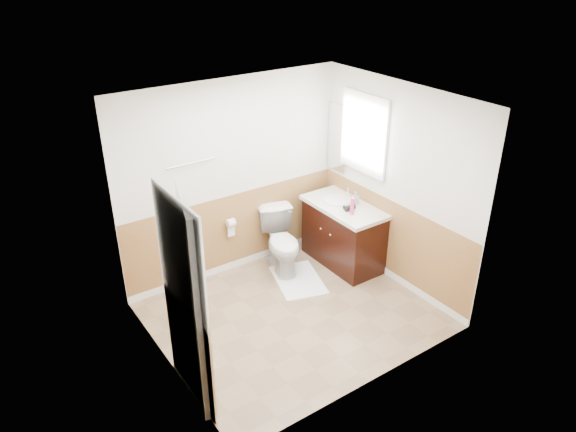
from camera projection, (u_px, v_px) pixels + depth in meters
floor at (293, 315)px, 6.27m from camera, size 3.00×3.00×0.00m
ceiling at (294, 102)px, 5.13m from camera, size 3.00×3.00×0.00m
wall_back at (233, 179)px, 6.65m from camera, size 3.00×0.00×3.00m
wall_front at (379, 275)px, 4.75m from camera, size 3.00×0.00×3.00m
wall_left at (160, 262)px, 4.94m from camera, size 0.00×3.00×3.00m
wall_right at (396, 186)px, 6.46m from camera, size 0.00×3.00×3.00m
wainscot_back at (236, 233)px, 6.98m from camera, size 3.00×0.00×3.00m
wainscot_front at (372, 341)px, 5.10m from camera, size 3.00×0.00×3.00m
wainscot_left at (169, 327)px, 5.29m from camera, size 0.00×2.60×2.60m
wainscot_right at (390, 241)px, 6.79m from camera, size 0.00×2.60×2.60m
toilet at (282, 242)px, 6.98m from camera, size 0.65×0.87×0.79m
bath_mat at (298, 280)px, 6.89m from camera, size 0.76×0.93×0.02m
vanity_cabinet at (343, 236)px, 7.13m from camera, size 0.55×1.10×0.80m
vanity_knob_left at (331, 235)px, 6.83m from camera, size 0.03×0.03×0.03m
vanity_knob_right at (321, 229)px, 6.98m from camera, size 0.03×0.03×0.03m
countertop at (344, 207)px, 6.93m from camera, size 0.60×1.15×0.05m
sink_basin at (337, 200)px, 7.03m from camera, size 0.36×0.36×0.02m
faucet at (348, 193)px, 7.09m from camera, size 0.02×0.02×0.14m
lotion_bottle at (352, 206)px, 6.64m from camera, size 0.05×0.05×0.22m
soap_dispenser at (355, 198)px, 6.91m from camera, size 0.08×0.08×0.17m
hair_dryer_body at (350, 208)px, 6.77m from camera, size 0.14×0.07×0.07m
hair_dryer_handle at (344, 208)px, 6.82m from camera, size 0.03×0.03×0.07m
mirror_panel at (337, 138)px, 7.12m from camera, size 0.02×0.35×0.90m
window_frame at (364, 134)px, 6.65m from camera, size 0.04×0.80×1.00m
window_glass at (365, 133)px, 6.66m from camera, size 0.01×0.70×0.90m
door at (193, 303)px, 4.77m from camera, size 0.29×0.78×2.04m
door_frame at (185, 305)px, 4.72m from camera, size 0.02×0.92×2.10m
door_knob at (184, 289)px, 5.07m from camera, size 0.06×0.06×0.06m
towel_bar at (192, 163)px, 6.18m from camera, size 0.62×0.02×0.02m
tp_holder_bar at (231, 223)px, 6.80m from camera, size 0.14×0.02×0.02m
tp_roll at (231, 223)px, 6.80m from camera, size 0.10×0.11×0.11m
tp_sheet at (231, 231)px, 6.85m from camera, size 0.10×0.01×0.16m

